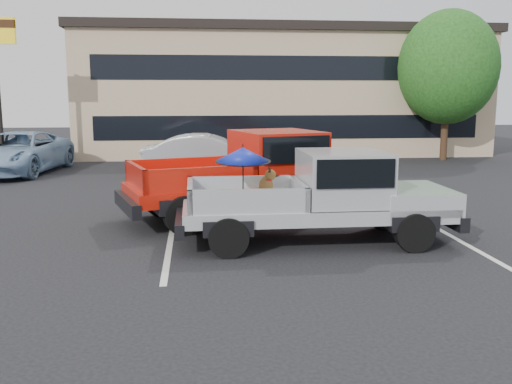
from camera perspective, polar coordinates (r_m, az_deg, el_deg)
The scene contains 10 objects.
ground at distance 10.06m, azimuth 8.36°, elevation -7.80°, with size 90.00×90.00×0.00m, color black.
stripe_left at distance 11.69m, azimuth -8.63°, elevation -5.30°, with size 0.12×5.00×0.01m, color silver.
stripe_right at distance 12.89m, azimuth 19.17°, elevation -4.32°, with size 0.12×5.00×0.01m, color silver.
motel_building at distance 30.60m, azimuth 2.29°, elevation 10.11°, with size 20.40×8.40×6.30m.
tree_right at distance 27.78m, azimuth 18.64°, elevation 11.72°, with size 4.46×4.46×6.78m.
tree_back at distance 34.37m, azimuth 8.31°, elevation 11.99°, with size 4.68×4.68×7.11m.
silver_pickup at distance 11.74m, azimuth 7.48°, elevation 0.03°, with size 5.70×2.13×2.06m.
red_pickup at distance 14.15m, azimuth 1.41°, elevation 2.22°, with size 6.81×4.00×2.12m.
silver_sedan at distance 20.70m, azimuth -4.64°, elevation 3.57°, with size 1.68×4.83×1.59m, color #A3A6AA.
blue_suv at distance 23.75m, azimuth -22.68°, elevation 3.64°, with size 2.65×5.74×1.60m, color #80A0BF.
Camera 1 is at (-2.45, -9.28, 3.02)m, focal length 40.00 mm.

